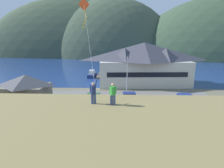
# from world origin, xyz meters

# --- Properties ---
(ground_plane) EXTENTS (600.00, 600.00, 0.00)m
(ground_plane) POSITION_xyz_m (0.00, 0.00, 0.00)
(ground_plane) COLOR #66604C
(parking_lot_pad) EXTENTS (40.00, 20.00, 0.10)m
(parking_lot_pad) POSITION_xyz_m (0.00, 5.00, 0.05)
(parking_lot_pad) COLOR slate
(parking_lot_pad) RESTS_ON ground
(bay_water) EXTENTS (360.00, 84.00, 0.03)m
(bay_water) POSITION_xyz_m (0.00, 60.00, 0.01)
(bay_water) COLOR navy
(bay_water) RESTS_ON ground
(far_hill_west_ridge) EXTENTS (149.36, 45.08, 87.35)m
(far_hill_west_ridge) POSITION_xyz_m (-28.73, 116.69, 0.00)
(far_hill_west_ridge) COLOR #3D4C38
(far_hill_west_ridge) RESTS_ON ground
(far_hill_east_peak) EXTENTS (92.83, 52.36, 83.12)m
(far_hill_east_peak) POSITION_xyz_m (-3.55, 112.97, 0.00)
(far_hill_east_peak) COLOR #42513D
(far_hill_east_peak) RESTS_ON ground
(far_hill_center_saddle) EXTENTS (125.21, 75.66, 82.71)m
(far_hill_center_saddle) POSITION_xyz_m (74.95, 109.78, 0.00)
(far_hill_center_saddle) COLOR #334733
(far_hill_center_saddle) RESTS_ON ground
(harbor_lodge) EXTENTS (23.40, 12.04, 10.43)m
(harbor_lodge) POSITION_xyz_m (8.13, 22.28, 5.56)
(harbor_lodge) COLOR beige
(harbor_lodge) RESTS_ON ground
(storage_shed_near_lot) EXTENTS (7.21, 5.76, 5.27)m
(storage_shed_near_lot) POSITION_xyz_m (-13.36, 5.83, 2.74)
(storage_shed_near_lot) COLOR #756B5B
(storage_shed_near_lot) RESTS_ON ground
(wharf_dock) EXTENTS (3.20, 12.31, 0.70)m
(wharf_dock) POSITION_xyz_m (-2.96, 34.43, 0.35)
(wharf_dock) COLOR #70604C
(wharf_dock) RESTS_ON ground
(moored_boat_wharfside) EXTENTS (2.14, 6.59, 2.16)m
(moored_boat_wharfside) POSITION_xyz_m (-6.35, 32.16, 0.72)
(moored_boat_wharfside) COLOR navy
(moored_boat_wharfside) RESTS_ON ground
(moored_boat_outer_mooring) EXTENTS (2.79, 7.02, 2.16)m
(moored_boat_outer_mooring) POSITION_xyz_m (0.46, 36.78, 0.72)
(moored_boat_outer_mooring) COLOR #A8A399
(moored_boat_outer_mooring) RESTS_ON ground
(parked_car_mid_row_near) EXTENTS (4.30, 2.26, 1.82)m
(parked_car_mid_row_near) POSITION_xyz_m (13.03, 7.04, 1.06)
(parked_car_mid_row_near) COLOR navy
(parked_car_mid_row_near) RESTS_ON parking_lot_pad
(parked_car_mid_row_far) EXTENTS (4.33, 2.32, 1.82)m
(parked_car_mid_row_far) POSITION_xyz_m (14.48, -0.09, 1.06)
(parked_car_mid_row_far) COLOR black
(parked_car_mid_row_far) RESTS_ON parking_lot_pad
(parked_car_back_row_right) EXTENTS (4.34, 2.34, 1.82)m
(parked_car_back_row_right) POSITION_xyz_m (-2.44, 6.52, 1.06)
(parked_car_back_row_right) COLOR #236633
(parked_car_back_row_right) RESTS_ON parking_lot_pad
(parked_car_front_row_red) EXTENTS (4.32, 2.29, 1.82)m
(parked_car_front_row_red) POSITION_xyz_m (3.36, 1.64, 1.06)
(parked_car_front_row_red) COLOR red
(parked_car_front_row_red) RESTS_ON parking_lot_pad
(parked_car_lone_by_shed) EXTENTS (4.25, 2.15, 1.82)m
(parked_car_lone_by_shed) POSITION_xyz_m (8.06, 5.33, 1.06)
(parked_car_lone_by_shed) COLOR red
(parked_car_lone_by_shed) RESTS_ON parking_lot_pad
(parked_car_mid_row_center) EXTENTS (4.32, 2.29, 1.82)m
(parked_car_mid_row_center) POSITION_xyz_m (-9.28, -0.22, 1.06)
(parked_car_mid_row_center) COLOR black
(parked_car_mid_row_center) RESTS_ON parking_lot_pad
(parked_car_front_row_end) EXTENTS (4.35, 2.36, 1.82)m
(parked_car_front_row_end) POSITION_xyz_m (-2.17, 0.92, 1.06)
(parked_car_front_row_end) COLOR #9EA3A8
(parked_car_front_row_end) RESTS_ON parking_lot_pad
(parked_car_corner_spot) EXTENTS (4.30, 2.26, 1.82)m
(parked_car_corner_spot) POSITION_xyz_m (3.90, 7.57, 1.06)
(parked_car_corner_spot) COLOR navy
(parked_car_corner_spot) RESTS_ON parking_lot_pad
(parking_light_pole) EXTENTS (0.24, 0.78, 7.77)m
(parking_light_pole) POSITION_xyz_m (3.52, 10.55, 4.53)
(parking_light_pole) COLOR #ADADB2
(parking_light_pole) RESTS_ON parking_lot_pad
(person_kite_flyer) EXTENTS (0.52, 0.65, 1.86)m
(person_kite_flyer) POSITION_xyz_m (-0.03, -8.96, 6.57)
(person_kite_flyer) COLOR #384770
(person_kite_flyer) RESTS_ON grassy_hill_foreground
(person_companion) EXTENTS (0.54, 0.40, 1.74)m
(person_companion) POSITION_xyz_m (1.52, -9.17, 6.55)
(person_companion) COLOR #384770
(person_companion) RESTS_ON grassy_hill_foreground
(flying_kite) EXTENTS (2.62, 6.47, 9.29)m
(flying_kite) POSITION_xyz_m (-1.67, -2.71, 13.73)
(flying_kite) COLOR #E54C23
(flying_kite) RESTS_ON grassy_hill_foreground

